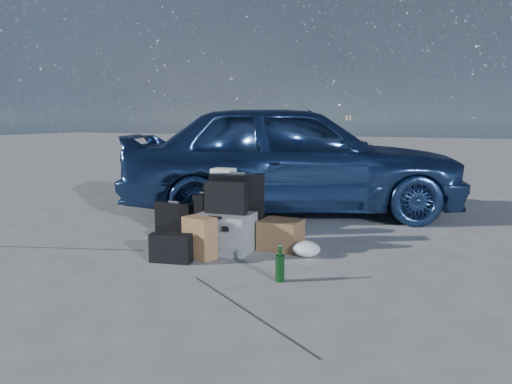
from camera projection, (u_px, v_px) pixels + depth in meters
ground at (214, 252)px, 4.78m from camera, size 60.00×60.00×0.00m
car at (292, 158)px, 6.59m from camera, size 4.72×3.36×1.49m
pelican_case at (225, 232)px, 4.79m from camera, size 0.53×0.45×0.37m
laptop_bag at (226, 198)px, 4.74m from camera, size 0.41×0.13×0.30m
briefcase at (174, 219)px, 5.47m from camera, size 0.46×0.13×0.36m
suitcase_left at (237, 209)px, 5.04m from camera, size 0.59×0.39×0.72m
suitcase_right at (225, 211)px, 5.41m from camera, size 0.49×0.31×0.55m
white_carton at (223, 177)px, 5.35m from camera, size 0.24×0.20×0.18m
duffel_bag at (227, 212)px, 5.76m from camera, size 0.82×0.47×0.38m
flat_box_white at (226, 193)px, 5.74m from camera, size 0.45×0.36×0.07m
flat_box_black at (227, 187)px, 5.73m from camera, size 0.36×0.31×0.07m
kraft_bag at (200, 238)px, 4.54m from camera, size 0.32×0.24×0.38m
cardboard_box at (281, 235)px, 4.87m from camera, size 0.39×0.34×0.29m
plastic_bag at (306, 249)px, 4.62m from camera, size 0.27×0.24×0.15m
messenger_bag at (171, 248)px, 4.43m from camera, size 0.39×0.21×0.26m
green_bottle at (280, 264)px, 3.90m from camera, size 0.09×0.09×0.29m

